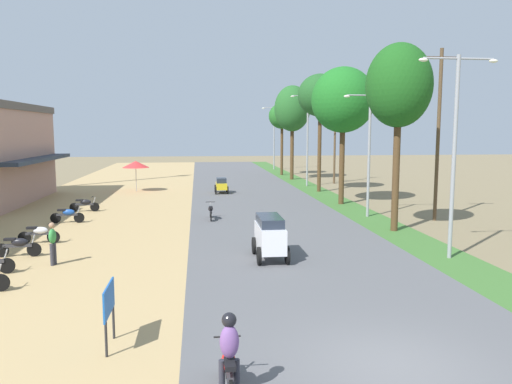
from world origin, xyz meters
name	(u,v)px	position (x,y,z in m)	size (l,w,h in m)	color
ground_plane	(393,370)	(0.00, 0.00, 0.00)	(180.00, 180.00, 0.00)	#7A6B4C
road_strip	(393,369)	(0.00, 0.00, 0.04)	(9.00, 140.00, 0.08)	#565659
parked_motorbike_third	(18,245)	(-11.20, 10.77, 0.55)	(1.80, 0.54, 0.94)	black
parked_motorbike_fourth	(39,233)	(-11.11, 13.13, 0.55)	(1.80, 0.54, 0.94)	black
parked_motorbike_fifth	(68,214)	(-11.13, 18.17, 0.55)	(1.80, 0.54, 0.94)	black
parked_motorbike_sixth	(85,204)	(-11.06, 22.04, 0.55)	(1.80, 0.54, 0.94)	black
street_signboard	(109,304)	(-6.14, 1.75, 1.11)	(0.06, 1.30, 1.50)	#262628
vendor_umbrella	(136,164)	(-9.12, 32.26, 2.31)	(2.20, 2.20, 2.52)	#99999E
pedestrian_on_shoulder	(53,241)	(-9.49, 9.37, 0.96)	(0.32, 0.41, 1.62)	#33333D
median_tree_nearest	(399,87)	(5.73, 14.11, 7.18)	(3.22, 3.22, 9.24)	#4C351E
median_tree_second	(343,100)	(5.70, 23.40, 7.07)	(4.26, 4.26, 9.24)	#4C351E
median_tree_third	(320,96)	(5.88, 30.46, 7.84)	(3.65, 3.65, 9.56)	#4C351E
median_tree_fourth	(292,109)	(5.57, 40.84, 7.23)	(3.65, 3.65, 9.54)	#4C351E
median_tree_fifth	(282,117)	(5.43, 46.24, 6.60)	(2.99, 2.99, 8.04)	#4C351E
streetlamp_near	(455,143)	(5.80, 8.64, 4.59)	(3.16, 0.20, 7.87)	gray
streetlamp_mid	(369,145)	(5.80, 18.30, 4.22)	(3.16, 0.20, 7.15)	gray
streetlamp_far	(308,134)	(5.80, 34.67, 4.78)	(3.16, 0.20, 8.24)	gray
streetlamp_farthest	(274,133)	(5.80, 54.42, 4.69)	(3.16, 0.20, 8.05)	gray
utility_pole_near	(438,133)	(9.25, 16.90, 4.96)	(1.80, 0.20, 9.53)	brown
utility_pole_far	(335,134)	(8.97, 36.96, 4.70)	(1.80, 0.20, 9.02)	brown
car_van_white	(270,235)	(-1.30, 9.28, 1.02)	(1.19, 2.41, 1.67)	silver
car_hatchback_yellow	(221,185)	(-2.19, 30.19, 0.75)	(1.04, 2.00, 1.23)	gold
motorbike_foreground_rider	(229,356)	(-3.53, -0.73, 0.86)	(0.54, 1.80, 1.66)	black
motorbike_ahead_second	(211,211)	(-3.37, 18.34, 0.57)	(0.54, 1.80, 0.94)	black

